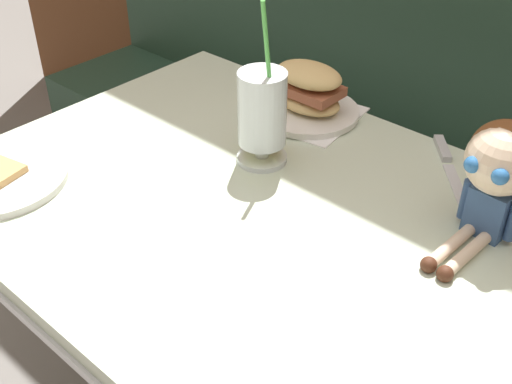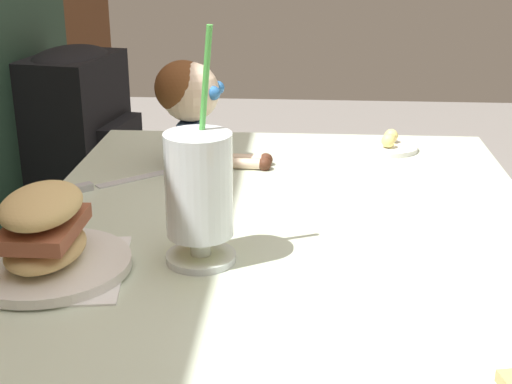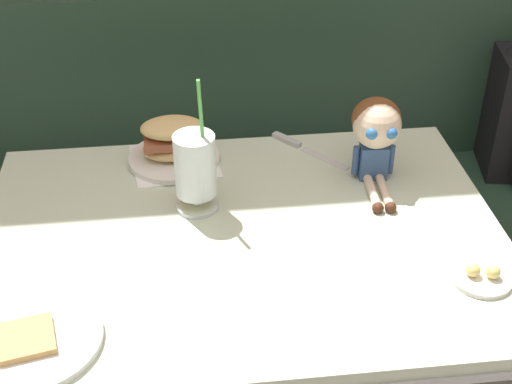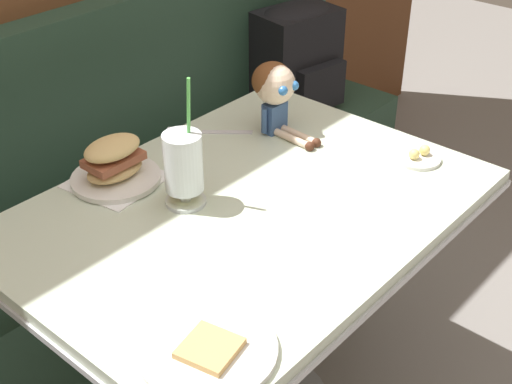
{
  "view_description": "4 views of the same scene",
  "coord_description": "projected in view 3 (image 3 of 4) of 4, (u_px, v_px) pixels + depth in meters",
  "views": [
    {
      "loc": [
        0.59,
        -0.48,
        1.39
      ],
      "look_at": [
        0.01,
        0.16,
        0.78
      ],
      "focal_mm": 44.76,
      "sensor_mm": 36.0,
      "label": 1
    },
    {
      "loc": [
        -0.99,
        0.15,
        1.18
      ],
      "look_at": [
        0.03,
        0.22,
        0.8
      ],
      "focal_mm": 51.38,
      "sensor_mm": 36.0,
      "label": 2
    },
    {
      "loc": [
        -0.11,
        -1.02,
        1.67
      ],
      "look_at": [
        0.03,
        0.17,
        0.85
      ],
      "focal_mm": 50.73,
      "sensor_mm": 36.0,
      "label": 3
    },
    {
      "loc": [
        -1.02,
        -0.74,
        1.66
      ],
      "look_at": [
        0.02,
        0.17,
        0.77
      ],
      "focal_mm": 49.56,
      "sensor_mm": 36.0,
      "label": 4
    }
  ],
  "objects": [
    {
      "name": "toast_plate",
      "position": [
        30.0,
        340.0,
        1.26
      ],
      "size": [
        0.25,
        0.25,
        0.03
      ],
      "color": "white",
      "rests_on": "diner_table"
    },
    {
      "name": "sandwich_plate",
      "position": [
        173.0,
        145.0,
        1.73
      ],
      "size": [
        0.23,
        0.23,
        0.12
      ],
      "color": "white",
      "rests_on": "diner_table"
    },
    {
      "name": "diner_table",
      "position": [
        244.0,
        303.0,
        1.63
      ],
      "size": [
        1.11,
        0.81,
        0.74
      ],
      "color": "beige",
      "rests_on": "ground"
    },
    {
      "name": "butter_knife",
      "position": [
        297.0,
        145.0,
        1.81
      ],
      "size": [
        0.17,
        0.19,
        0.01
      ],
      "color": "silver",
      "rests_on": "diner_table"
    },
    {
      "name": "booth_bench",
      "position": [
        224.0,
        217.0,
        2.27
      ],
      "size": [
        2.6,
        0.48,
        1.0
      ],
      "color": "#233D2D",
      "rests_on": "ground"
    },
    {
      "name": "butter_saucer",
      "position": [
        481.0,
        276.0,
        1.39
      ],
      "size": [
        0.12,
        0.12,
        0.04
      ],
      "color": "white",
      "rests_on": "diner_table"
    },
    {
      "name": "milkshake_glass",
      "position": [
        195.0,
        169.0,
        1.54
      ],
      "size": [
        0.1,
        0.1,
        0.32
      ],
      "color": "silver",
      "rests_on": "diner_table"
    },
    {
      "name": "seated_doll",
      "position": [
        377.0,
        129.0,
        1.63
      ],
      "size": [
        0.12,
        0.22,
        0.2
      ],
      "color": "#385689",
      "rests_on": "diner_table"
    }
  ]
}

